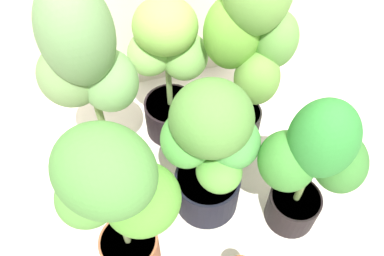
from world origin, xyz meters
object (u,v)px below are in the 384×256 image
at_px(potted_plant_back_right, 250,43).
at_px(potted_plant_center, 210,152).
at_px(potted_plant_back_center, 168,68).
at_px(potted_plant_back_left, 89,79).
at_px(potted_plant_front_left, 117,200).
at_px(potted_plant_front_right, 312,164).

distance_m(potted_plant_back_right, potted_plant_center, 0.43).
bearing_deg(potted_plant_back_center, potted_plant_back_left, -155.50).
xyz_separation_m(potted_plant_back_right, potted_plant_front_left, (-0.58, -0.44, -0.10)).
relative_size(potted_plant_back_left, potted_plant_front_left, 1.23).
bearing_deg(potted_plant_back_center, potted_plant_front_left, -117.25).
relative_size(potted_plant_back_left, potted_plant_back_center, 1.31).
bearing_deg(potted_plant_center, potted_plant_back_center, 95.69).
bearing_deg(potted_plant_front_right, potted_plant_back_left, 145.86).
distance_m(potted_plant_back_left, potted_plant_back_right, 0.59).
xyz_separation_m(potted_plant_back_left, potted_plant_center, (0.35, -0.29, -0.18)).
bearing_deg(potted_plant_front_right, potted_plant_back_right, 98.51).
xyz_separation_m(potted_plant_back_right, potted_plant_back_center, (-0.28, 0.14, -0.17)).
bearing_deg(potted_plant_center, potted_plant_back_left, 140.40).
height_order(potted_plant_back_right, potted_plant_back_center, potted_plant_back_right).
height_order(potted_plant_back_left, potted_plant_front_right, potted_plant_back_left).
bearing_deg(potted_plant_back_left, potted_plant_front_left, -88.71).
bearing_deg(potted_plant_front_left, potted_plant_back_right, 37.29).
bearing_deg(potted_plant_back_left, potted_plant_back_center, 24.50).
distance_m(potted_plant_back_center, potted_plant_center, 0.43).
xyz_separation_m(potted_plant_back_right, potted_plant_center, (-0.24, -0.29, -0.19)).
distance_m(potted_plant_front_left, potted_plant_center, 0.38).
distance_m(potted_plant_back_left, potted_plant_back_center, 0.37).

